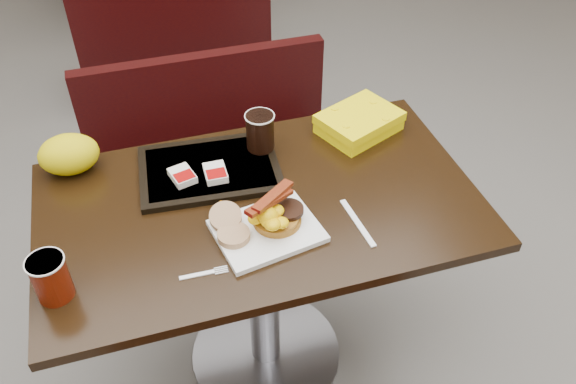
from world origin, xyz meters
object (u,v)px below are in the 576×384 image
object	(u,v)px
coffee_cup_near	(51,278)
clamshell	(359,122)
fork	(197,275)
bench_far_s	(172,29)
hashbrown_sleeve_left	(182,176)
pancake_stack	(277,218)
knife	(358,223)
hashbrown_sleeve_right	(215,173)
coffee_cup_far	(260,132)
tray	(210,169)
paper_bag	(69,154)
table_near	(263,288)
platter	(267,231)
bench_near_n	(218,160)

from	to	relation	value
coffee_cup_near	clamshell	distance (m)	1.00
clamshell	fork	bearing A→B (deg)	-166.66
bench_far_s	hashbrown_sleeve_left	size ratio (longest dim) A/B	12.51
pancake_stack	knife	bearing A→B (deg)	-14.53
fork	knife	world-z (taller)	same
fork	hashbrown_sleeve_right	xyz separation A→B (m)	(0.12, 0.33, 0.03)
bench_far_s	coffee_cup_far	bearing A→B (deg)	-87.93
pancake_stack	hashbrown_sleeve_right	world-z (taller)	pancake_stack
knife	tray	bearing A→B (deg)	-138.77
hashbrown_sleeve_right	coffee_cup_near	bearing A→B (deg)	-145.34
coffee_cup_near	clamshell	size ratio (longest dim) A/B	0.49
hashbrown_sleeve_right	knife	bearing A→B (deg)	-39.78
pancake_stack	paper_bag	xyz separation A→B (m)	(-0.50, 0.39, 0.03)
table_near	paper_bag	xyz separation A→B (m)	(-0.48, 0.29, 0.43)
coffee_cup_near	paper_bag	world-z (taller)	paper_bag
platter	paper_bag	world-z (taller)	paper_bag
coffee_cup_near	coffee_cup_far	world-z (taller)	coffee_cup_far
platter	knife	size ratio (longest dim) A/B	1.40
pancake_stack	coffee_cup_far	bearing A→B (deg)	82.64
coffee_cup_near	paper_bag	bearing A→B (deg)	83.35
hashbrown_sleeve_left	paper_bag	distance (m)	0.33
paper_bag	hashbrown_sleeve_right	bearing A→B (deg)	-23.44
paper_bag	coffee_cup_near	bearing A→B (deg)	-96.65
bench_far_s	clamshell	bearing A→B (deg)	-77.07
tray	clamshell	distance (m)	0.49
tray	hashbrown_sleeve_right	bearing A→B (deg)	-73.37
coffee_cup_near	coffee_cup_far	size ratio (longest dim) A/B	1.03
coffee_cup_far	tray	bearing A→B (deg)	-164.04
table_near	tray	distance (m)	0.43
bench_near_n	coffee_cup_near	bearing A→B (deg)	-121.60
bench_far_s	fork	size ratio (longest dim) A/B	8.45
table_near	coffee_cup_near	size ratio (longest dim) A/B	10.29
platter	hashbrown_sleeve_left	distance (m)	0.31
coffee_cup_near	fork	world-z (taller)	coffee_cup_near
pancake_stack	knife	distance (m)	0.21
fork	clamshell	distance (m)	0.74
hashbrown_sleeve_left	coffee_cup_far	world-z (taller)	coffee_cup_far
hashbrown_sleeve_left	paper_bag	size ratio (longest dim) A/B	0.47
coffee_cup_far	paper_bag	distance (m)	0.55
bench_far_s	paper_bag	bearing A→B (deg)	-106.68
table_near	hashbrown_sleeve_left	size ratio (longest dim) A/B	15.01
table_near	knife	bearing A→B (deg)	-35.18
table_near	pancake_stack	distance (m)	0.42
platter	knife	xyz separation A→B (m)	(0.24, -0.04, -0.01)
coffee_cup_far	hashbrown_sleeve_left	bearing A→B (deg)	-162.76
pancake_stack	clamshell	distance (m)	0.49
platter	hashbrown_sleeve_right	size ratio (longest dim) A/B	3.21
table_near	paper_bag	distance (m)	0.71
bench_near_n	hashbrown_sleeve_left	xyz separation A→B (m)	(-0.19, -0.57, 0.42)
pancake_stack	paper_bag	bearing A→B (deg)	142.02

